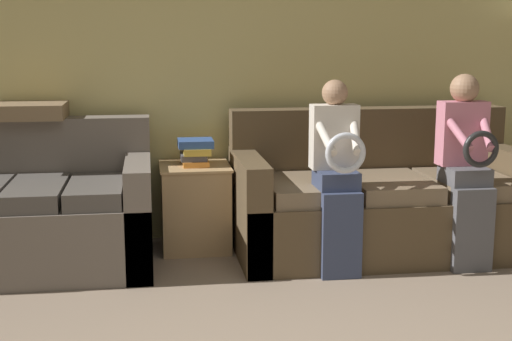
% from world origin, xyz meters
% --- Properties ---
extents(wall_back, '(7.17, 0.06, 2.55)m').
position_xyz_m(wall_back, '(0.00, 3.18, 1.27)').
color(wall_back, '#DBCC7F').
rests_on(wall_back, ground_plane).
extents(couch_main, '(1.98, 0.94, 0.95)m').
position_xyz_m(couch_main, '(0.91, 2.63, 0.33)').
color(couch_main, brown).
rests_on(couch_main, ground_plane).
extents(couch_side, '(1.39, 0.96, 0.91)m').
position_xyz_m(couch_side, '(-1.33, 2.62, 0.33)').
color(couch_side, '#70665B').
rests_on(couch_side, ground_plane).
extents(child_left_seated, '(0.29, 0.37, 1.19)m').
position_xyz_m(child_left_seated, '(0.49, 2.22, 0.65)').
color(child_left_seated, '#384260').
rests_on(child_left_seated, ground_plane).
extents(child_right_seated, '(0.30, 0.38, 1.22)m').
position_xyz_m(child_right_seated, '(1.33, 2.23, 0.67)').
color(child_right_seated, '#56565B').
rests_on(child_right_seated, ground_plane).
extents(side_shelf, '(0.48, 0.52, 0.58)m').
position_xyz_m(side_shelf, '(-0.33, 2.87, 0.30)').
color(side_shelf, tan).
rests_on(side_shelf, ground_plane).
extents(book_stack, '(0.24, 0.31, 0.18)m').
position_xyz_m(book_stack, '(-0.33, 2.87, 0.68)').
color(book_stack, orange).
rests_on(book_stack, side_shelf).
extents(throw_pillow, '(0.45, 0.45, 0.10)m').
position_xyz_m(throw_pillow, '(-1.41, 2.96, 0.96)').
color(throw_pillow, '#846B4C').
rests_on(throw_pillow, couch_side).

